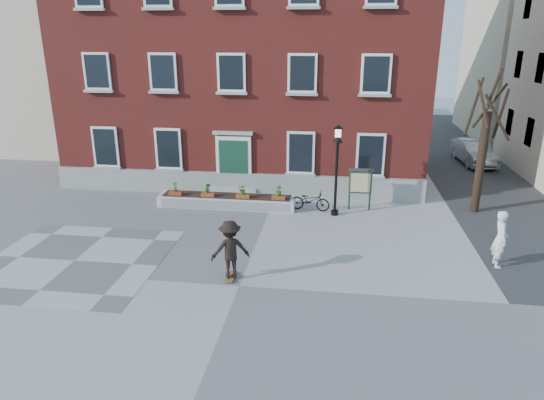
# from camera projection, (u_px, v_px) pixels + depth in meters

# --- Properties ---
(ground) EXTENTS (100.00, 100.00, 0.00)m
(ground) POSITION_uv_depth(u_px,v_px,m) (239.00, 286.00, 15.07)
(ground) COLOR gray
(ground) RESTS_ON ground
(checker_patch) EXTENTS (6.00, 6.00, 0.01)m
(checker_patch) POSITION_uv_depth(u_px,v_px,m) (75.00, 261.00, 16.75)
(checker_patch) COLOR #565659
(checker_patch) RESTS_ON ground
(distant_building) EXTENTS (10.00, 12.00, 13.00)m
(distant_building) POSITION_uv_depth(u_px,v_px,m) (41.00, 48.00, 33.97)
(distant_building) COLOR beige
(distant_building) RESTS_ON ground
(bicycle) EXTENTS (1.81, 0.83, 0.92)m
(bicycle) POSITION_uv_depth(u_px,v_px,m) (310.00, 200.00, 21.44)
(bicycle) COLOR black
(bicycle) RESTS_ON ground
(parked_car) EXTENTS (1.89, 4.47, 1.44)m
(parked_car) POSITION_uv_depth(u_px,v_px,m) (474.00, 152.00, 29.17)
(parked_car) COLOR #ADAFB2
(parked_car) RESTS_ON ground
(bystander) EXTENTS (0.48, 0.72, 1.96)m
(bystander) POSITION_uv_depth(u_px,v_px,m) (500.00, 239.00, 16.09)
(bystander) COLOR silver
(bystander) RESTS_ON ground
(brick_building) EXTENTS (18.40, 10.85, 12.60)m
(brick_building) POSITION_uv_depth(u_px,v_px,m) (251.00, 56.00, 26.39)
(brick_building) COLOR maroon
(brick_building) RESTS_ON ground
(planter_assembly) EXTENTS (6.20, 1.12, 1.15)m
(planter_assembly) POSITION_uv_depth(u_px,v_px,m) (227.00, 200.00, 21.95)
(planter_assembly) COLOR silver
(planter_assembly) RESTS_ON ground
(bare_tree) EXTENTS (1.83, 1.83, 6.16)m
(bare_tree) POSITION_uv_depth(u_px,v_px,m) (483.00, 150.00, 20.56)
(bare_tree) COLOR black
(bare_tree) RESTS_ON ground
(lamp_post) EXTENTS (0.40, 0.40, 3.93)m
(lamp_post) POSITION_uv_depth(u_px,v_px,m) (337.00, 158.00, 20.22)
(lamp_post) COLOR black
(lamp_post) RESTS_ON ground
(notice_board) EXTENTS (1.10, 0.16, 1.87)m
(notice_board) POSITION_uv_depth(u_px,v_px,m) (360.00, 182.00, 21.31)
(notice_board) COLOR #172F20
(notice_board) RESTS_ON ground
(skateboarder) EXTENTS (1.40, 1.12, 1.97)m
(skateboarder) POSITION_uv_depth(u_px,v_px,m) (230.00, 249.00, 15.22)
(skateboarder) COLOR brown
(skateboarder) RESTS_ON ground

